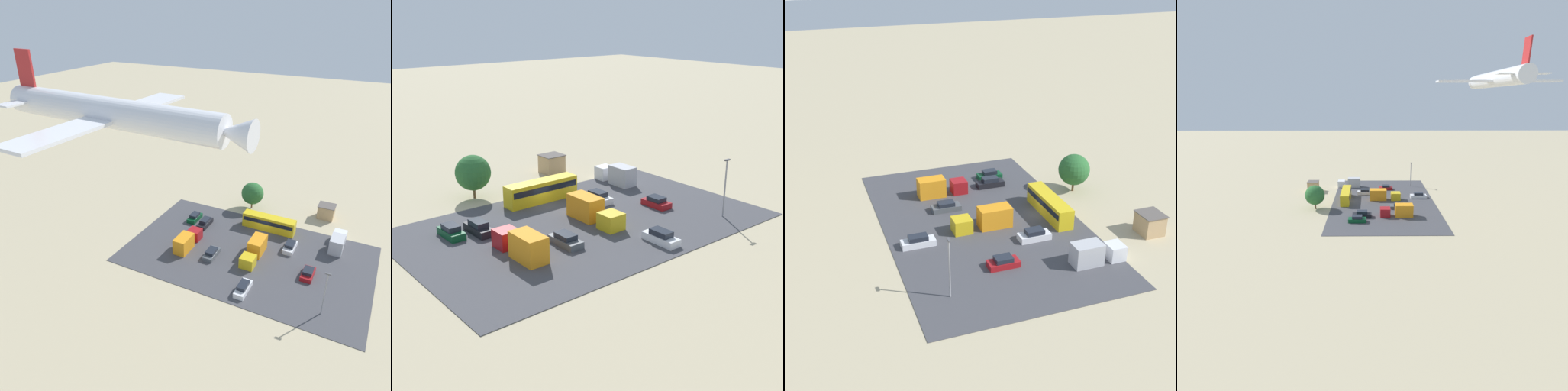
# 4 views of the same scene
# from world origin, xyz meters

# --- Properties ---
(ground_plane) EXTENTS (400.00, 400.00, 0.00)m
(ground_plane) POSITION_xyz_m (0.00, 0.00, 0.00)
(ground_plane) COLOR tan
(parking_lot_surface) EXTENTS (45.59, 28.46, 0.08)m
(parking_lot_surface) POSITION_xyz_m (0.00, 9.03, 0.04)
(parking_lot_surface) COLOR #424247
(parking_lot_surface) RESTS_ON ground
(shed_building) EXTENTS (3.69, 3.40, 3.11)m
(shed_building) POSITION_xyz_m (-10.60, -12.65, 1.56)
(shed_building) COLOR tan
(shed_building) RESTS_ON ground
(bus) EXTENTS (11.11, 2.46, 3.08)m
(bus) POSITION_xyz_m (-0.77, -1.61, 1.74)
(bus) COLOR gold
(bus) RESTS_ON ground
(parked_car_0) EXTENTS (1.82, 4.67, 1.63)m
(parked_car_0) POSITION_xyz_m (11.96, 3.25, 0.76)
(parked_car_0) COLOR black
(parked_car_0) RESTS_ON ground
(parked_car_1) EXTENTS (1.98, 4.14, 1.43)m
(parked_car_1) POSITION_xyz_m (-11.87, 10.35, 0.68)
(parked_car_1) COLOR maroon
(parked_car_1) RESTS_ON ground
(parked_car_2) EXTENTS (1.77, 4.72, 1.58)m
(parked_car_2) POSITION_xyz_m (-3.16, 19.42, 0.74)
(parked_car_2) COLOR silver
(parked_car_2) RESTS_ON ground
(parked_car_3) EXTENTS (1.85, 4.21, 1.57)m
(parked_car_3) POSITION_xyz_m (15.07, 2.19, 0.73)
(parked_car_3) COLOR #0C4723
(parked_car_3) RESTS_ON ground
(parked_car_4) EXTENTS (1.95, 4.51, 1.43)m
(parked_car_4) POSITION_xyz_m (5.86, 12.82, 0.68)
(parked_car_4) COLOR #4C5156
(parked_car_4) RESTS_ON ground
(parked_car_5) EXTENTS (1.96, 4.56, 1.57)m
(parked_car_5) POSITION_xyz_m (-6.86, 3.68, 0.73)
(parked_car_5) COLOR silver
(parked_car_5) RESTS_ON ground
(parked_truck_0) EXTENTS (2.58, 8.77, 3.06)m
(parked_truck_0) POSITION_xyz_m (-1.40, 8.96, 1.48)
(parked_truck_0) COLOR gold
(parked_truck_0) RESTS_ON ground
(parked_truck_1) EXTENTS (2.47, 7.28, 3.01)m
(parked_truck_1) POSITION_xyz_m (-14.95, -1.16, 1.46)
(parked_truck_1) COLOR silver
(parked_truck_1) RESTS_ON ground
(parked_truck_2) EXTENTS (2.50, 8.04, 3.09)m
(parked_truck_2) POSITION_xyz_m (11.49, 12.29, 1.49)
(parked_truck_2) COLOR maroon
(parked_truck_2) RESTS_ON ground
(tree_near_shed) EXTENTS (5.16, 5.16, 6.40)m
(tree_near_shed) POSITION_xyz_m (5.83, -9.22, 3.81)
(tree_near_shed) COLOR brown
(tree_near_shed) RESTS_ON ground
(light_pole_lot_centre) EXTENTS (0.90, 0.28, 7.82)m
(light_pole_lot_centre) POSITION_xyz_m (-15.83, 18.68, 4.42)
(light_pole_lot_centre) COLOR gray
(light_pole_lot_centre) RESTS_ON ground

